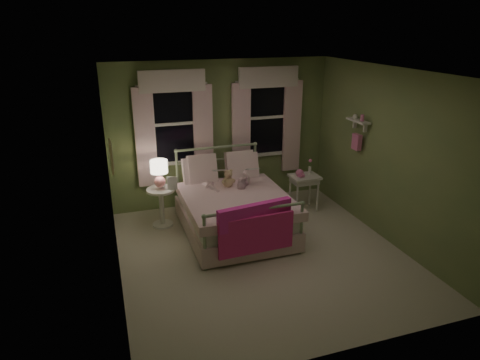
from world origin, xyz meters
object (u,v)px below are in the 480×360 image
object	(u,v)px
table_lamp	(159,171)
teddy_bear	(228,180)
bed	(233,209)
child_right	(242,166)
nightstand_left	(161,202)
nightstand_right	(304,181)
child_left	(209,171)

from	to	relation	value
table_lamp	teddy_bear	bearing A→B (deg)	-15.91
bed	child_right	distance (m)	0.76
bed	teddy_bear	bearing A→B (deg)	90.00
nightstand_left	table_lamp	size ratio (longest dim) A/B	1.43
child_right	nightstand_left	bearing A→B (deg)	15.78
bed	nightstand_left	bearing A→B (deg)	151.91
bed	nightstand_left	world-z (taller)	bed
bed	child_right	xyz separation A→B (m)	(0.28, 0.42, 0.56)
nightstand_left	table_lamp	xyz separation A→B (m)	(0.00, 0.00, 0.54)
bed	nightstand_left	size ratio (longest dim) A/B	3.13
nightstand_right	child_left	bearing A→B (deg)	179.39
child_right	nightstand_right	size ratio (longest dim) A/B	1.17
teddy_bear	nightstand_right	xyz separation A→B (m)	(1.45, 0.14, -0.24)
bed	table_lamp	xyz separation A→B (m)	(-1.06, 0.56, 0.57)
child_right	child_left	bearing A→B (deg)	21.88
nightstand_right	teddy_bear	bearing A→B (deg)	-174.47
teddy_bear	nightstand_left	distance (m)	1.16
teddy_bear	table_lamp	xyz separation A→B (m)	(-1.06, 0.30, 0.16)
nightstand_left	child_left	bearing A→B (deg)	-10.42
table_lamp	nightstand_right	world-z (taller)	table_lamp
nightstand_left	table_lamp	world-z (taller)	table_lamp
bed	child_right	bearing A→B (deg)	56.40
child_right	bed	bearing A→B (deg)	78.28
child_right	teddy_bear	size ratio (longest dim) A/B	2.42
nightstand_right	nightstand_left	bearing A→B (deg)	176.31
child_right	nightstand_left	world-z (taller)	child_right
nightstand_left	nightstand_right	bearing A→B (deg)	-3.69
child_left	child_right	bearing A→B (deg)	171.43
child_left	bed	bearing A→B (deg)	115.03
bed	table_lamp	world-z (taller)	bed
child_left	child_right	distance (m)	0.56
teddy_bear	nightstand_right	world-z (taller)	teddy_bear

